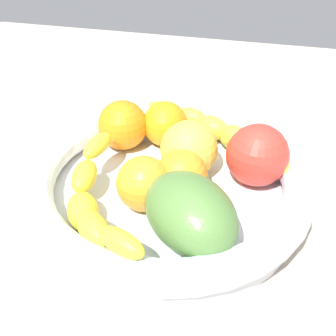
{
  "coord_description": "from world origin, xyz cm",
  "views": [
    {
      "loc": [
        -37.87,
        -9.4,
        36.56
      ],
      "look_at": [
        0.0,
        0.0,
        8.17
      ],
      "focal_mm": 44.75,
      "sensor_mm": 36.0,
      "label": 1
    }
  ],
  "objects": [
    {
      "name": "orange_front",
      "position": [
        -1.07,
        -1.82,
        8.18
      ],
      "size": [
        6.02,
        6.02,
        6.02
      ],
      "primitive_type": "sphere",
      "color": "orange",
      "rests_on": "fruit_bowl"
    },
    {
      "name": "orange_rear",
      "position": [
        9.65,
        2.82,
        8.23
      ],
      "size": [
        6.1,
        6.1,
        6.1
      ],
      "primitive_type": "sphere",
      "color": "orange",
      "rests_on": "fruit_bowl"
    },
    {
      "name": "fruit_bowl",
      "position": [
        0.0,
        0.0,
        5.97
      ],
      "size": [
        33.46,
        33.46,
        5.74
      ],
      "color": "silver",
      "rests_on": "kitchen_counter"
    },
    {
      "name": "tomato_red",
      "position": [
        4.05,
        -9.8,
        8.9
      ],
      "size": [
        7.45,
        7.45,
        7.45
      ],
      "primitive_type": "sphere",
      "color": "red",
      "rests_on": "fruit_bowl"
    },
    {
      "name": "banana_draped_left",
      "position": [
        10.39,
        -4.58,
        7.56
      ],
      "size": [
        13.12,
        21.04,
        3.76
      ],
      "color": "gold",
      "rests_on": "fruit_bowl"
    },
    {
      "name": "orange_mid_right",
      "position": [
        7.54,
        8.07,
        8.48
      ],
      "size": [
        6.61,
        6.61,
        6.61
      ],
      "primitive_type": "sphere",
      "color": "orange",
      "rests_on": "fruit_bowl"
    },
    {
      "name": "kitchen_counter",
      "position": [
        0.0,
        0.0,
        1.5
      ],
      "size": [
        120.0,
        120.0,
        3.0
      ],
      "primitive_type": "cube",
      "color": "#B4A492",
      "rests_on": "ground"
    },
    {
      "name": "orange_mid_left",
      "position": [
        -3.59,
        1.83,
        8.26
      ],
      "size": [
        6.17,
        6.17,
        6.17
      ],
      "primitive_type": "sphere",
      "color": "orange",
      "rests_on": "fruit_bowl"
    },
    {
      "name": "mango_green",
      "position": [
        -7.53,
        -4.15,
        8.73
      ],
      "size": [
        13.74,
        13.82,
        7.1
      ],
      "primitive_type": "ellipsoid",
      "rotation": [
        0.0,
        0.0,
        3.95
      ],
      "color": "#507A3A",
      "rests_on": "fruit_bowl"
    },
    {
      "name": "apple_yellow",
      "position": [
        3.68,
        -1.68,
        8.69
      ],
      "size": [
        7.04,
        7.04,
        7.04
      ],
      "primitive_type": "sphere",
      "color": "yellow",
      "rests_on": "fruit_bowl"
    },
    {
      "name": "banana_draped_right",
      "position": [
        -7.39,
        6.39,
        8.13
      ],
      "size": [
        19.02,
        12.49,
        5.45
      ],
      "color": "yellow",
      "rests_on": "fruit_bowl"
    }
  ]
}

